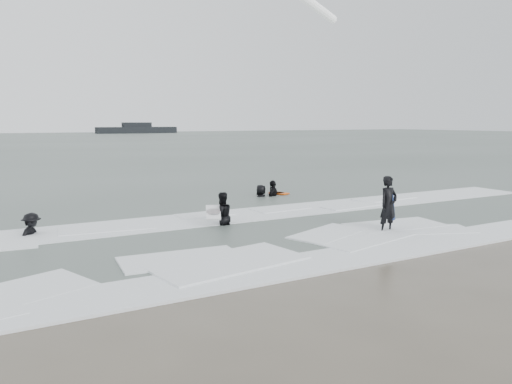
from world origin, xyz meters
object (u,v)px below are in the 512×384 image
surfer_wading (222,226)px  surfer_right_near (273,197)px  surfer_centre (387,233)px  surfer_breaker (32,237)px  surfer_right_far (261,198)px  vessel_horizon (137,129)px

surfer_wading → surfer_right_near: surfer_right_near is taller
surfer_centre → surfer_breaker: 11.60m
surfer_right_near → surfer_centre: bearing=48.0°
surfer_centre → surfer_wading: surfer_centre is taller
surfer_breaker → surfer_right_far: surfer_right_far is taller
surfer_wading → surfer_centre: bearing=136.2°
surfer_right_near → vessel_horizon: (28.48, 130.68, 1.22)m
surfer_centre → surfer_right_near: size_ratio=0.98×
surfer_breaker → surfer_wading: bearing=-62.1°
surfer_wading → vessel_horizon: bearing=-107.6°
surfer_right_far → vessel_horizon: 133.87m
surfer_wading → surfer_breaker: 6.23m
vessel_horizon → surfer_right_far: bearing=-102.6°
surfer_wading → vessel_horizon: size_ratio=0.07×
surfer_right_far → surfer_breaker: bearing=-29.0°
surfer_centre → surfer_right_far: 8.81m
surfer_centre → surfer_breaker: size_ratio=1.18×
surfer_right_near → surfer_right_far: bearing=-39.6°
surfer_breaker → vessel_horizon: (39.65, 134.41, 1.22)m
surfer_breaker → vessel_horizon: 140.15m
surfer_right_far → surfer_right_near: bearing=128.9°
surfer_right_far → vessel_horizon: bearing=-151.3°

